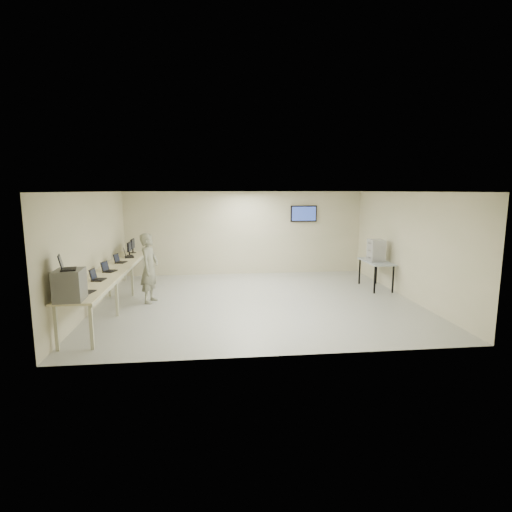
{
  "coord_description": "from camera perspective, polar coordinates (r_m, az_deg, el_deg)",
  "views": [
    {
      "loc": [
        -1.13,
        -9.95,
        2.83
      ],
      "look_at": [
        0.0,
        0.2,
        1.15
      ],
      "focal_mm": 28.0,
      "sensor_mm": 36.0,
      "label": 1
    }
  ],
  "objects": [
    {
      "name": "soldier",
      "position": [
        10.46,
        -14.98,
        -1.68
      ],
      "size": [
        0.57,
        0.73,
        1.77
      ],
      "primitive_type": "imported",
      "rotation": [
        0.0,
        0.0,
        1.33
      ],
      "color": "gray",
      "rests_on": "ground"
    },
    {
      "name": "workbench",
      "position": [
        10.44,
        -19.85,
        -2.28
      ],
      "size": [
        0.76,
        6.0,
        0.9
      ],
      "color": "beige",
      "rests_on": "ground"
    },
    {
      "name": "monitor_far",
      "position": [
        13.05,
        -17.21,
        1.57
      ],
      "size": [
        0.2,
        0.44,
        0.43
      ],
      "color": "black",
      "rests_on": "workbench"
    },
    {
      "name": "room",
      "position": [
        10.17,
        0.27,
        1.32
      ],
      "size": [
        8.01,
        7.01,
        2.81
      ],
      "color": "beige",
      "rests_on": "ground"
    },
    {
      "name": "laptop_on_box",
      "position": [
        7.76,
        -25.62,
        -1.28
      ],
      "size": [
        0.36,
        0.4,
        0.27
      ],
      "rotation": [
        0.0,
        0.0,
        0.27
      ],
      "color": "black",
      "rests_on": "equipment_box"
    },
    {
      "name": "storage_bins",
      "position": [
        12.02,
        16.78,
        0.79
      ],
      "size": [
        0.4,
        0.44,
        0.63
      ],
      "color": "#B2B2B2",
      "rests_on": "side_table"
    },
    {
      "name": "laptop_2",
      "position": [
        10.24,
        -20.4,
        -1.74
      ],
      "size": [
        0.34,
        0.37,
        0.25
      ],
      "rotation": [
        0.0,
        0.0,
        -0.26
      ],
      "color": "black",
      "rests_on": "workbench"
    },
    {
      "name": "monitor_near",
      "position": [
        12.53,
        -17.66,
        1.16
      ],
      "size": [
        0.18,
        0.41,
        0.4
      ],
      "color": "black",
      "rests_on": "workbench"
    },
    {
      "name": "laptop_4",
      "position": [
        12.24,
        -17.9,
        0.14
      ],
      "size": [
        0.36,
        0.4,
        0.27
      ],
      "rotation": [
        0.0,
        0.0,
        0.23
      ],
      "color": "black",
      "rests_on": "workbench"
    },
    {
      "name": "laptop_0",
      "position": [
        8.31,
        -23.44,
        -4.4
      ],
      "size": [
        0.34,
        0.37,
        0.26
      ],
      "rotation": [
        0.0,
        0.0,
        -0.23
      ],
      "color": "black",
      "rests_on": "workbench"
    },
    {
      "name": "equipment_box",
      "position": [
        7.81,
        -25.08,
        -3.78
      ],
      "size": [
        0.49,
        0.55,
        0.55
      ],
      "primitive_type": "cube",
      "rotation": [
        0.0,
        0.0,
        0.05
      ],
      "color": "slate",
      "rests_on": "workbench"
    },
    {
      "name": "laptop_3",
      "position": [
        11.4,
        -18.96,
        -0.59
      ],
      "size": [
        0.32,
        0.36,
        0.25
      ],
      "rotation": [
        0.0,
        0.0,
        -0.21
      ],
      "color": "black",
      "rests_on": "workbench"
    },
    {
      "name": "laptop_1",
      "position": [
        9.35,
        -21.84,
        -2.84
      ],
      "size": [
        0.3,
        0.35,
        0.25
      ],
      "rotation": [
        0.0,
        0.0,
        -0.11
      ],
      "color": "black",
      "rests_on": "workbench"
    },
    {
      "name": "side_table",
      "position": [
        12.09,
        16.78,
        -1.03
      ],
      "size": [
        0.63,
        1.35,
        0.81
      ],
      "color": "#959EA4",
      "rests_on": "ground"
    }
  ]
}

